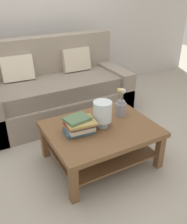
{
  "coord_description": "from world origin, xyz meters",
  "views": [
    {
      "loc": [
        -1.1,
        -2.24,
        1.72
      ],
      "look_at": [
        -0.0,
        -0.26,
        0.52
      ],
      "focal_mm": 39.95,
      "sensor_mm": 36.0,
      "label": 1
    }
  ],
  "objects_px": {
    "book_stack_main": "(79,125)",
    "glass_hurricane_vase": "(102,112)",
    "couch": "(56,91)",
    "coffee_table": "(101,137)",
    "flower_pitcher": "(121,106)"
  },
  "relations": [
    {
      "from": "book_stack_main",
      "to": "glass_hurricane_vase",
      "type": "distance_m",
      "value": 0.26
    },
    {
      "from": "couch",
      "to": "coffee_table",
      "type": "height_order",
      "value": "couch"
    },
    {
      "from": "book_stack_main",
      "to": "glass_hurricane_vase",
      "type": "bearing_deg",
      "value": -3.14
    },
    {
      "from": "book_stack_main",
      "to": "flower_pitcher",
      "type": "height_order",
      "value": "flower_pitcher"
    },
    {
      "from": "couch",
      "to": "coffee_table",
      "type": "relative_size",
      "value": 1.84
    },
    {
      "from": "book_stack_main",
      "to": "couch",
      "type": "bearing_deg",
      "value": 79.89
    },
    {
      "from": "couch",
      "to": "glass_hurricane_vase",
      "type": "distance_m",
      "value": 1.24
    },
    {
      "from": "coffee_table",
      "to": "glass_hurricane_vase",
      "type": "xyz_separation_m",
      "value": [
        0.01,
        0.01,
        0.28
      ]
    },
    {
      "from": "flower_pitcher",
      "to": "couch",
      "type": "bearing_deg",
      "value": 106.79
    },
    {
      "from": "couch",
      "to": "book_stack_main",
      "type": "height_order",
      "value": "couch"
    },
    {
      "from": "couch",
      "to": "coffee_table",
      "type": "distance_m",
      "value": 1.22
    },
    {
      "from": "couch",
      "to": "glass_hurricane_vase",
      "type": "bearing_deg",
      "value": -88.36
    },
    {
      "from": "coffee_table",
      "to": "glass_hurricane_vase",
      "type": "height_order",
      "value": "glass_hurricane_vase"
    },
    {
      "from": "coffee_table",
      "to": "book_stack_main",
      "type": "distance_m",
      "value": 0.31
    },
    {
      "from": "couch",
      "to": "book_stack_main",
      "type": "bearing_deg",
      "value": -100.11
    }
  ]
}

